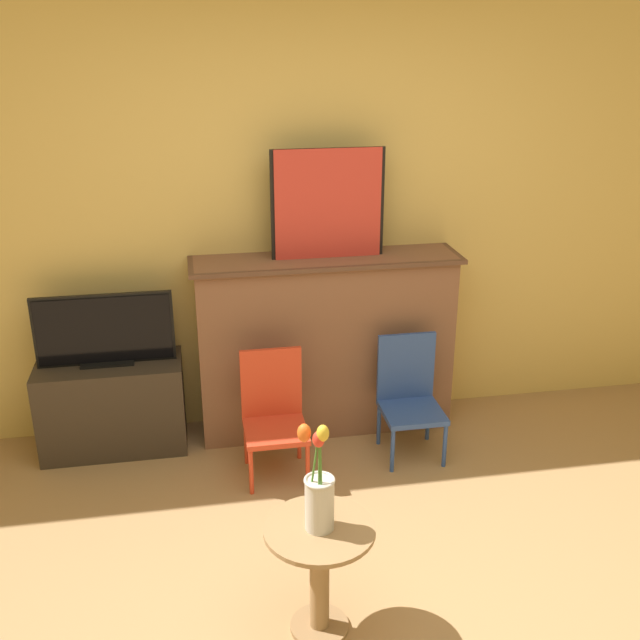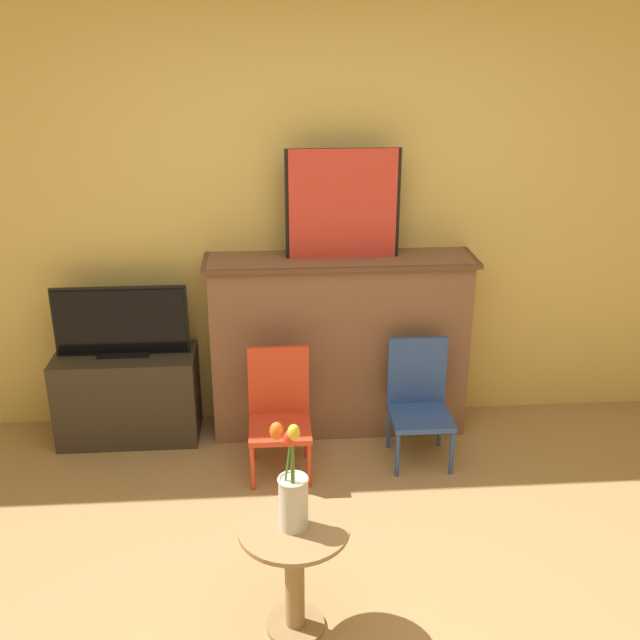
% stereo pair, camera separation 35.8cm
% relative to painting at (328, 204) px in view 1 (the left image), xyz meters
% --- Properties ---
extents(wall_back, '(8.00, 0.06, 2.70)m').
position_rel_painting_xyz_m(wall_back, '(-0.12, 0.20, -0.04)').
color(wall_back, '#E0BC66').
rests_on(wall_back, ground).
extents(fireplace_mantel, '(1.56, 0.38, 1.08)m').
position_rel_painting_xyz_m(fireplace_mantel, '(-0.01, -0.01, -0.83)').
color(fireplace_mantel, brown).
rests_on(fireplace_mantel, ground).
extents(painting, '(0.64, 0.03, 0.61)m').
position_rel_painting_xyz_m(painting, '(0.00, 0.00, 0.00)').
color(painting, black).
rests_on(painting, fireplace_mantel).
extents(tv_stand, '(0.81, 0.38, 0.54)m').
position_rel_painting_xyz_m(tv_stand, '(-1.27, -0.04, -1.12)').
color(tv_stand, '#382D23').
rests_on(tv_stand, ground).
extents(tv_monitor, '(0.76, 0.12, 0.41)m').
position_rel_painting_xyz_m(tv_monitor, '(-1.27, -0.04, -0.66)').
color(tv_monitor, black).
rests_on(tv_monitor, tv_stand).
extents(chair_red, '(0.34, 0.34, 0.69)m').
position_rel_painting_xyz_m(chair_red, '(-0.38, -0.44, -1.03)').
color(chair_red, red).
rests_on(chair_red, ground).
extents(chair_blue, '(0.34, 0.34, 0.69)m').
position_rel_painting_xyz_m(chair_blue, '(0.40, -0.37, -1.03)').
color(chair_blue, '#2D4C99').
rests_on(chair_blue, ground).
extents(side_table, '(0.44, 0.44, 0.50)m').
position_rel_painting_xyz_m(side_table, '(-0.35, -1.66, -1.06)').
color(side_table, '#99754C').
rests_on(side_table, ground).
extents(vase_tulips, '(0.14, 0.13, 0.48)m').
position_rel_painting_xyz_m(vase_tulips, '(-0.35, -1.67, -0.73)').
color(vase_tulips, beige).
rests_on(vase_tulips, side_table).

